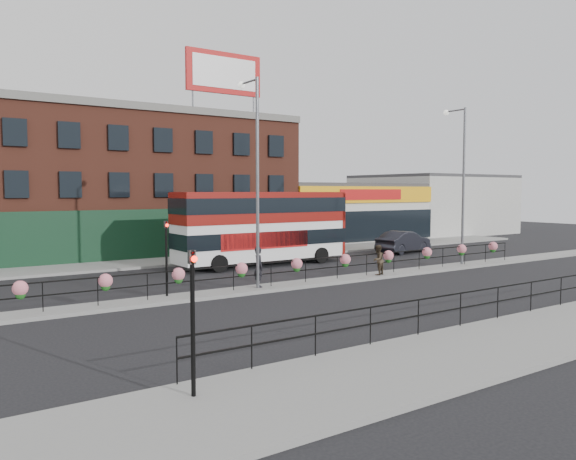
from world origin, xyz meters
TOP-DOWN VIEW (x-y plane):
  - ground at (0.00, 0.00)m, footprint 120.00×120.00m
  - south_pavement at (0.00, -12.00)m, footprint 60.00×4.00m
  - north_pavement at (0.00, 12.00)m, footprint 60.00×4.00m
  - median at (0.00, 0.00)m, footprint 60.00×1.60m
  - yellow_line_inner at (0.00, -9.70)m, footprint 60.00×0.10m
  - yellow_line_outer at (0.00, -9.88)m, footprint 60.00×0.10m
  - brick_building at (-4.00, 19.96)m, footprint 25.00×12.21m
  - supermarket at (16.00, 19.90)m, footprint 15.00×12.25m
  - warehouse_east at (30.75, 20.00)m, footprint 14.50×12.00m
  - billboard at (2.50, 14.99)m, footprint 6.00×0.29m
  - median_railing at (-0.00, 0.00)m, footprint 30.04×0.56m
  - south_railing at (-2.00, -10.10)m, footprint 20.04×0.05m
  - double_decker_bus at (1.16, 7.49)m, footprint 11.24×2.86m
  - car at (13.52, 7.57)m, footprint 3.60×5.61m
  - pedestrian_a at (-3.60, 0.11)m, footprint 0.90×0.78m
  - pedestrian_b at (3.56, -0.25)m, footprint 1.18×1.12m
  - lamp_column_west at (-3.76, 0.18)m, footprint 0.34×1.69m
  - lamp_column_east at (10.94, 0.41)m, footprint 0.34×1.67m
  - traffic_light_south at (-12.00, -11.01)m, footprint 0.15×0.28m
  - traffic_light_median at (-8.00, 0.39)m, footprint 0.15×0.28m

SIDE VIEW (x-z plane):
  - ground at x=0.00m, z-range 0.00..0.00m
  - yellow_line_inner at x=0.00m, z-range 0.00..0.01m
  - yellow_line_outer at x=0.00m, z-range 0.00..0.01m
  - south_pavement at x=0.00m, z-range 0.00..0.15m
  - north_pavement at x=0.00m, z-range 0.00..0.15m
  - median at x=0.00m, z-range 0.00..0.15m
  - car at x=13.52m, z-range 0.00..1.63m
  - pedestrian_b at x=3.56m, z-range 0.15..1.76m
  - south_railing at x=-2.00m, z-range 0.40..1.52m
  - median_railing at x=0.00m, z-range 0.43..1.66m
  - pedestrian_a at x=-3.60m, z-range 0.15..2.02m
  - traffic_light_south at x=-12.00m, z-range 0.64..4.29m
  - traffic_light_median at x=-8.00m, z-range 0.64..4.29m
  - supermarket at x=16.00m, z-range 0.00..5.30m
  - double_decker_bus at x=1.16m, z-range 0.52..5.06m
  - warehouse_east at x=30.75m, z-range 0.00..6.30m
  - brick_building at x=-4.00m, z-range -0.02..10.28m
  - lamp_column_east at x=10.94m, z-range 1.03..10.52m
  - lamp_column_west at x=-3.76m, z-range 1.04..10.65m
  - billboard at x=2.50m, z-range 10.98..15.38m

